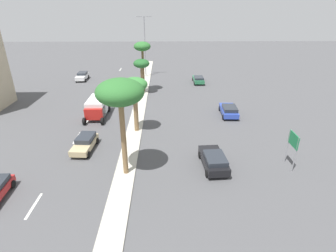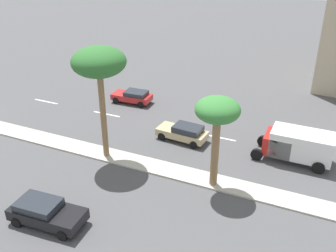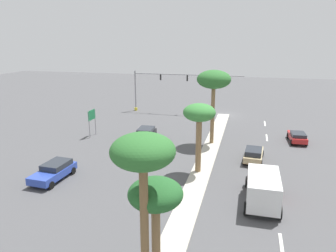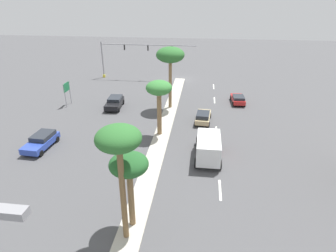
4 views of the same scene
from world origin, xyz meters
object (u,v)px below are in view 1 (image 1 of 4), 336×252
directional_road_sign (293,143)px  sedan_green_trailing (198,79)px  palm_tree_near (135,87)px  sedan_tan_front (85,143)px  sedan_black_far (214,160)px  palm_tree_inboard (142,48)px  sedan_blue_left (229,110)px  sedan_white_inboard (82,76)px  palm_tree_trailing (141,65)px  palm_tree_left (120,94)px  street_lamp_near (145,43)px  box_truck (97,107)px

directional_road_sign → sedan_green_trailing: directional_road_sign is taller
palm_tree_near → sedan_green_trailing: (9.80, 20.71, -4.64)m
sedan_tan_front → sedan_black_far: sedan_black_far is taller
palm_tree_inboard → sedan_blue_left: size_ratio=1.79×
directional_road_sign → sedan_white_inboard: 41.43m
sedan_black_far → palm_tree_near: bearing=134.7°
palm_tree_trailing → sedan_black_far: size_ratio=1.22×
palm_tree_left → street_lamp_near: bearing=90.3°
palm_tree_inboard → sedan_white_inboard: bearing=147.9°
palm_tree_near → palm_tree_trailing: palm_tree_near is taller
sedan_blue_left → sedan_black_far: (-4.21, -12.34, 0.01)m
palm_tree_trailing → palm_tree_inboard: bearing=82.7°
palm_tree_left → palm_tree_trailing: size_ratio=1.50×
sedan_blue_left → sedan_white_inboard: bearing=142.6°
palm_tree_inboard → sedan_green_trailing: (9.94, 5.23, -6.44)m
palm_tree_left → directional_road_sign: bearing=3.2°
palm_tree_left → box_truck: palm_tree_left is taller
palm_tree_inboard → sedan_tan_front: size_ratio=1.91×
palm_tree_left → box_truck: 15.35m
sedan_white_inboard → sedan_blue_left: 30.92m
sedan_tan_front → sedan_black_far: 13.09m
sedan_tan_front → sedan_blue_left: size_ratio=0.93×
sedan_tan_front → sedan_white_inboard: (-7.76, 27.55, 0.04)m
palm_tree_left → palm_tree_trailing: bearing=90.2°
sedan_green_trailing → sedan_black_far: size_ratio=0.98×
palm_tree_near → box_truck: 8.17m
street_lamp_near → sedan_white_inboard: size_ratio=2.71×
directional_road_sign → street_lamp_near: (-14.95, 33.57, 4.26)m
sedan_tan_front → box_truck: box_truck is taller
palm_tree_near → palm_tree_left: bearing=-91.3°
sedan_blue_left → palm_tree_trailing: bearing=141.4°
palm_tree_trailing → sedan_green_trailing: palm_tree_trailing is taller
directional_road_sign → sedan_blue_left: 12.77m
street_lamp_near → sedan_green_trailing: (10.17, -5.07, -6.01)m
street_lamp_near → sedan_green_trailing: street_lamp_near is taller
street_lamp_near → palm_tree_trailing: bearing=-89.6°
street_lamp_near → sedan_white_inboard: (-12.32, -2.42, -5.95)m
directional_road_sign → box_truck: bearing=148.6°
palm_tree_inboard → street_lamp_near: street_lamp_near is taller
directional_road_sign → sedan_blue_left: directional_road_sign is taller
palm_tree_left → sedan_tan_front: (-4.72, 4.42, -6.60)m
directional_road_sign → sedan_white_inboard: bearing=131.2°
directional_road_sign → palm_tree_near: 16.79m
palm_tree_trailing → sedan_tan_front: 19.49m
palm_tree_near → street_lamp_near: (-0.37, 25.78, 1.37)m
palm_tree_left → palm_tree_inboard: bearing=89.8°
directional_road_sign → sedan_green_trailing: 28.95m
palm_tree_trailing → box_truck: 11.66m
sedan_blue_left → box_truck: bearing=-179.7°
palm_tree_inboard → box_truck: size_ratio=1.44×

